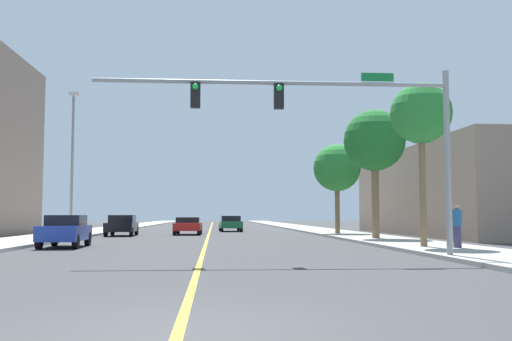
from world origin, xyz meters
TOP-DOWN VIEW (x-y plane):
  - ground at (0.00, 42.00)m, footprint 192.00×192.00m
  - sidewalk_left at (-9.78, 42.00)m, footprint 3.99×168.00m
  - sidewalk_right at (9.78, 42.00)m, footprint 3.99×168.00m
  - lane_marking_center at (0.00, 42.00)m, footprint 0.16×144.00m
  - building_right_near at (20.64, 33.78)m, footprint 13.36×24.42m
  - traffic_signal_mast at (4.41, 11.22)m, footprint 11.82×0.36m
  - street_lamp at (-8.29, 28.49)m, footprint 0.56×0.28m
  - palm_near at (9.17, 16.27)m, footprint 2.59×2.59m
  - palm_mid at (9.60, 25.00)m, footprint 3.53×3.53m
  - palm_far at (9.26, 33.73)m, footprint 3.42×3.42m
  - car_red at (-1.53, 35.90)m, footprint 2.01×4.28m
  - car_green at (1.84, 44.22)m, footprint 2.04×4.64m
  - car_blue at (-6.29, 19.28)m, footprint 1.85×3.90m
  - car_black at (-6.03, 33.67)m, footprint 1.98×4.05m
  - pedestrian at (10.16, 15.21)m, footprint 0.38×0.38m

SIDE VIEW (x-z plane):
  - ground at x=0.00m, z-range 0.00..0.00m
  - lane_marking_center at x=0.00m, z-range 0.00..0.01m
  - sidewalk_left at x=-9.78m, z-range 0.00..0.15m
  - sidewalk_right at x=9.78m, z-range 0.00..0.15m
  - car_red at x=-1.53m, z-range 0.04..1.33m
  - car_green at x=1.84m, z-range 0.04..1.43m
  - car_blue at x=-6.29m, z-range 0.03..1.48m
  - car_black at x=-6.03m, z-range 0.03..1.48m
  - pedestrian at x=10.16m, z-range 0.15..1.91m
  - building_right_near at x=20.64m, z-range 0.00..6.22m
  - traffic_signal_mast at x=4.41m, z-range 1.63..7.79m
  - palm_far at x=9.26m, z-range 1.61..8.04m
  - street_lamp at x=-8.29m, z-range 0.58..9.47m
  - palm_mid at x=9.60m, z-range 2.00..9.35m
  - palm_near at x=9.17m, z-range 2.24..9.15m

